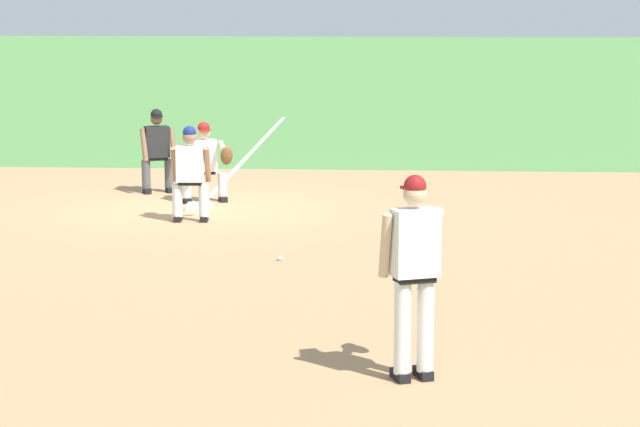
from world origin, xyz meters
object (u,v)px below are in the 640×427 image
Objects in this scene: umpire at (157,147)px; pitcher at (415,264)px; baserunner at (190,170)px; first_base_bag at (199,206)px; first_baseman at (206,159)px; baseball at (280,258)px.

pitcher is at bearing -157.33° from umpire.
first_base_bag is at bearing 3.22° from baserunner.
first_baseman is at bearing 0.78° from baserunner.
first_base_bag is 1.34m from baserunner.
first_baseman reaches higher than first_base_bag.
first_baseman is at bearing -3.58° from first_base_bag.
pitcher reaches higher than first_baseman.
first_baseman is 1.41m from umpire.
first_base_bag is 0.26× the size of baserunner.
umpire is (0.99, 1.00, 0.06)m from first_baseman.
first_baseman is at bearing 19.51° from pitcher.
umpire is (5.40, 2.64, 0.76)m from baseball.
first_base_bag is 9.40m from pitcher.
baserunner is at bearing 23.34° from pitcher.
first_baseman is (0.62, -0.04, 0.69)m from first_base_bag.
baseball is at bearing -153.94° from umpire.
baseball is 0.05× the size of baserunner.
baseball is 0.06× the size of first_baseman.
pitcher is 9.91m from first_baseman.
pitcher reaches higher than baserunner.
pitcher is at bearing -161.27° from baseball.
umpire reaches higher than first_baseman.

